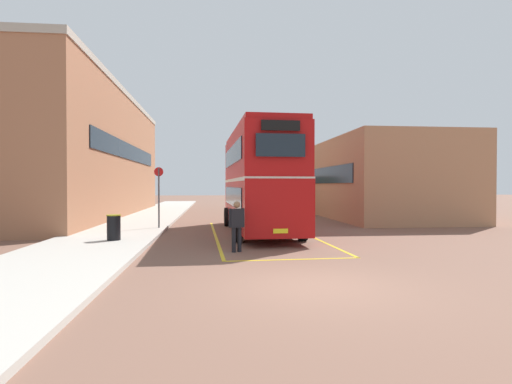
% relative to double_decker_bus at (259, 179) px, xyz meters
% --- Properties ---
extents(ground_plane, '(135.60, 135.60, 0.00)m').
position_rel_double_decker_bus_xyz_m(ground_plane, '(0.06, 4.16, -2.51)').
color(ground_plane, brown).
extents(sidewalk_left, '(4.00, 57.60, 0.14)m').
position_rel_double_decker_bus_xyz_m(sidewalk_left, '(-6.44, 6.56, -2.44)').
color(sidewalk_left, '#B2ADA3').
rests_on(sidewalk_left, ground).
extents(brick_building_left, '(6.00, 25.22, 8.68)m').
position_rel_double_decker_bus_xyz_m(brick_building_left, '(-10.97, 10.77, 1.83)').
color(brick_building_left, '#9E6647').
rests_on(brick_building_left, ground).
extents(depot_building_right, '(7.35, 13.23, 5.28)m').
position_rel_double_decker_bus_xyz_m(depot_building_right, '(9.20, 7.80, 0.13)').
color(depot_building_right, '#AD7A56').
rests_on(depot_building_right, ground).
extents(double_decker_bus, '(3.11, 10.30, 4.75)m').
position_rel_double_decker_bus_xyz_m(double_decker_bus, '(0.00, 0.00, 0.00)').
color(double_decker_bus, black).
rests_on(double_decker_bus, ground).
extents(single_deck_bus, '(2.92, 8.93, 3.02)m').
position_rel_double_decker_bus_xyz_m(single_deck_bus, '(3.79, 18.38, -0.87)').
color(single_deck_bus, black).
rests_on(single_deck_bus, ground).
extents(pedestrian_boarding, '(0.53, 0.40, 1.69)m').
position_rel_double_decker_bus_xyz_m(pedestrian_boarding, '(-1.36, -5.55, -1.54)').
color(pedestrian_boarding, black).
rests_on(pedestrian_boarding, ground).
extents(litter_bin, '(0.53, 0.53, 0.96)m').
position_rel_double_decker_bus_xyz_m(litter_bin, '(-5.88, -3.16, -1.89)').
color(litter_bin, black).
rests_on(litter_bin, sidewalk_left).
extents(bus_stop_sign, '(0.44, 0.12, 2.96)m').
position_rel_double_decker_bus_xyz_m(bus_stop_sign, '(-4.79, 1.30, -0.61)').
color(bus_stop_sign, '#4C4C51').
rests_on(bus_stop_sign, sidewalk_left).
extents(bay_marking_yellow, '(4.64, 12.36, 0.01)m').
position_rel_double_decker_bus_xyz_m(bay_marking_yellow, '(0.03, -1.91, -2.51)').
color(bay_marking_yellow, gold).
rests_on(bay_marking_yellow, ground).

